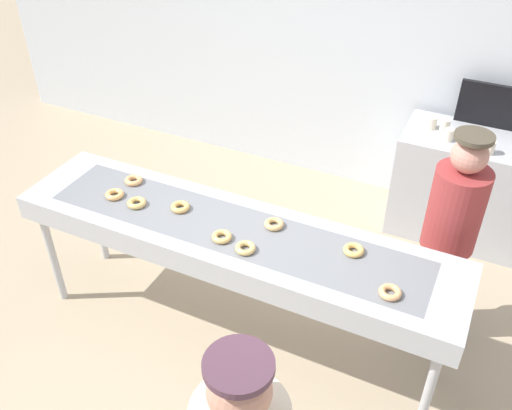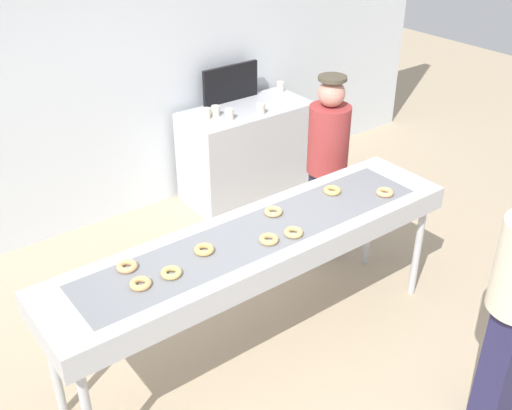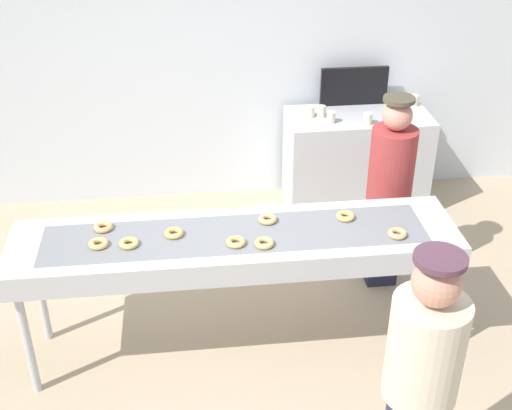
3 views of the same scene
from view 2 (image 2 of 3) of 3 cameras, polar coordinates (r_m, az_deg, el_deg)
name	(u,v)px [view 2 (image 2 of 3)]	position (r m, az deg, el deg)	size (l,w,h in m)	color
ground_plane	(258,345)	(4.59, 0.20, -12.93)	(16.00, 16.00, 0.00)	tan
back_wall	(94,60)	(5.65, -14.85, 12.92)	(8.00, 0.12, 3.10)	silver
fryer_conveyor	(258,244)	(4.03, 0.22, -3.66)	(2.95, 0.68, 0.98)	#B7BABF
glazed_donut_0	(269,239)	(3.89, 1.21, -3.21)	(0.13, 0.13, 0.04)	#DFB166
glazed_donut_1	(127,266)	(3.73, -11.94, -5.62)	(0.13, 0.13, 0.04)	#EAA96A
glazed_donut_2	(141,284)	(3.58, -10.72, -7.21)	(0.13, 0.13, 0.04)	#EDAD65
glazed_donut_3	(204,249)	(3.81, -4.86, -4.15)	(0.13, 0.13, 0.04)	#E6B05F
glazed_donut_4	(332,190)	(4.48, 7.12, 1.36)	(0.13, 0.13, 0.04)	#EAB861
glazed_donut_5	(385,192)	(4.52, 11.93, 1.17)	(0.13, 0.13, 0.04)	#E9A96D
glazed_donut_6	(293,232)	(3.97, 3.52, -2.56)	(0.13, 0.13, 0.04)	#DBB46A
glazed_donut_7	(273,212)	(4.19, 1.63, -0.61)	(0.13, 0.13, 0.04)	#DDAF6C
glazed_donut_8	(171,273)	(3.63, -7.92, -6.27)	(0.13, 0.13, 0.04)	#DEB666
worker_baker	(327,157)	(5.17, 6.68, 4.51)	(0.34, 0.34, 1.61)	#21223C
prep_counter	(247,152)	(6.27, -0.85, 5.00)	(1.31, 0.63, 0.94)	#B7BABF
paper_cup_0	(206,113)	(5.83, -4.66, 8.52)	(0.08, 0.08, 0.10)	beige
paper_cup_1	(280,87)	(6.53, 2.29, 10.98)	(0.08, 0.08, 0.10)	beige
paper_cup_2	(261,109)	(5.93, 0.45, 8.97)	(0.08, 0.08, 0.10)	beige
paper_cup_3	(216,111)	(5.89, -3.79, 8.75)	(0.08, 0.08, 0.10)	beige
paper_cup_4	(229,114)	(5.80, -2.50, 8.47)	(0.08, 0.08, 0.10)	beige
menu_display	(231,83)	(6.22, -2.38, 11.28)	(0.64, 0.04, 0.36)	black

